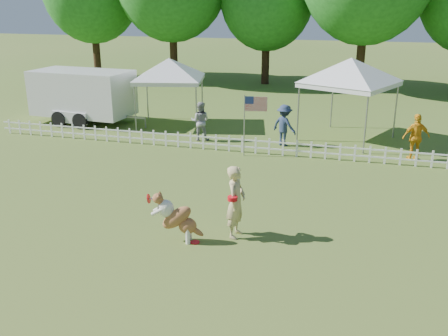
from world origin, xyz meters
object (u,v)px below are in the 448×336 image
(canopy_tent_right, at_px, (348,100))
(cargo_trailer, at_px, (83,96))
(dog, at_px, (177,218))
(flag_pole, at_px, (244,126))
(spectator_c, at_px, (416,137))
(canopy_tent_left, at_px, (170,93))
(spectator_b, at_px, (284,125))
(spectator_a, at_px, (200,121))
(frisbee_on_turf, at_px, (195,242))
(handler, at_px, (236,202))

(canopy_tent_right, relative_size, cargo_trailer, 0.58)
(cargo_trailer, bearing_deg, dog, -46.01)
(dog, xyz_separation_m, flag_pole, (-0.09, 6.90, 0.50))
(cargo_trailer, bearing_deg, spectator_c, -3.41)
(canopy_tent_left, relative_size, spectator_b, 1.82)
(canopy_tent_left, height_order, spectator_b, canopy_tent_left)
(dog, height_order, spectator_a, spectator_a)
(frisbee_on_turf, xyz_separation_m, cargo_trailer, (-8.67, 9.87, 1.19))
(spectator_a, bearing_deg, spectator_c, 168.36)
(handler, relative_size, spectator_c, 1.07)
(spectator_c, bearing_deg, spectator_b, -26.68)
(handler, relative_size, spectator_a, 1.14)
(flag_pole, height_order, spectator_a, flag_pole)
(handler, xyz_separation_m, spectator_a, (-3.47, 7.83, -0.10))
(frisbee_on_turf, relative_size, canopy_tent_right, 0.07)
(handler, distance_m, canopy_tent_right, 9.79)
(flag_pole, bearing_deg, frisbee_on_turf, -96.39)
(canopy_tent_left, bearing_deg, spectator_a, -56.99)
(frisbee_on_turf, relative_size, spectator_a, 0.14)
(flag_pole, xyz_separation_m, spectator_a, (-2.16, 1.56, -0.33))
(frisbee_on_turf, relative_size, spectator_b, 0.14)
(canopy_tent_left, bearing_deg, flag_pole, -52.91)
(frisbee_on_turf, relative_size, canopy_tent_left, 0.08)
(cargo_trailer, distance_m, spectator_c, 14.13)
(canopy_tent_left, bearing_deg, canopy_tent_right, -14.74)
(handler, xyz_separation_m, spectator_b, (-0.16, 7.97, -0.08))
(canopy_tent_left, bearing_deg, spectator_b, -31.71)
(canopy_tent_right, bearing_deg, spectator_c, -17.67)
(handler, height_order, flag_pole, flag_pole)
(dog, distance_m, spectator_a, 8.75)
(dog, xyz_separation_m, cargo_trailer, (-8.27, 9.90, 0.60))
(canopy_tent_left, height_order, cargo_trailer, canopy_tent_left)
(canopy_tent_left, relative_size, canopy_tent_right, 0.92)
(frisbee_on_turf, bearing_deg, flag_pole, 94.12)
(dog, distance_m, canopy_tent_left, 11.32)
(canopy_tent_left, height_order, canopy_tent_right, canopy_tent_right)
(handler, height_order, canopy_tent_right, canopy_tent_right)
(canopy_tent_left, bearing_deg, cargo_trailer, 175.21)
(canopy_tent_right, height_order, flag_pole, canopy_tent_right)
(canopy_tent_right, height_order, spectator_a, canopy_tent_right)
(spectator_a, xyz_separation_m, spectator_c, (7.99, -0.41, 0.05))
(handler, height_order, dog, handler)
(cargo_trailer, height_order, spectator_c, cargo_trailer)
(dog, bearing_deg, canopy_tent_right, 62.31)
(handler, bearing_deg, cargo_trailer, 49.80)
(frisbee_on_turf, distance_m, spectator_a, 8.87)
(dog, xyz_separation_m, spectator_c, (5.74, 8.04, 0.22))
(dog, relative_size, flag_pole, 0.54)
(spectator_b, bearing_deg, spectator_c, -157.85)
(frisbee_on_turf, bearing_deg, spectator_c, 56.32)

